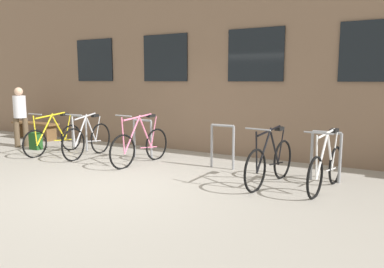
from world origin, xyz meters
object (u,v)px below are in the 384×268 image
at_px(bicycle_pink, 141,145).
at_px(backpack, 36,141).
at_px(bicycle_silver, 88,140).
at_px(person_by_bench, 20,113).
at_px(bicycle_black, 270,162).
at_px(bicycle_yellow, 54,138).
at_px(wooden_bench, 35,127).
at_px(bicycle_white, 326,168).

xyz_separation_m(bicycle_pink, backpack, (-3.38, 0.00, -0.18)).
distance_m(bicycle_silver, person_by_bench, 2.56).
relative_size(bicycle_black, bicycle_yellow, 1.01).
bearing_deg(person_by_bench, bicycle_black, -2.28).
bearing_deg(bicycle_yellow, person_by_bench, 172.10).
relative_size(bicycle_pink, wooden_bench, 1.06).
xyz_separation_m(bicycle_white, person_by_bench, (-7.85, 0.16, 0.54)).
xyz_separation_m(bicycle_black, person_by_bench, (-6.95, 0.28, 0.52)).
bearing_deg(bicycle_yellow, bicycle_black, -0.70).
xyz_separation_m(bicycle_silver, wooden_bench, (-3.28, 1.12, -0.03)).
bearing_deg(wooden_bench, backpack, -37.90).
height_order(bicycle_black, bicycle_silver, bicycle_silver).
bearing_deg(bicycle_silver, bicycle_yellow, -172.63).
bearing_deg(bicycle_yellow, bicycle_silver, 7.37).
height_order(bicycle_yellow, bicycle_silver, bicycle_silver).
height_order(bicycle_silver, person_by_bench, person_by_bench).
distance_m(bicycle_black, wooden_bench, 7.83).
bearing_deg(person_by_bench, bicycle_yellow, -7.90).
distance_m(bicycle_pink, wooden_bench, 4.95).
bearing_deg(bicycle_pink, wooden_bench, 166.86).
height_order(bicycle_black, backpack, bicycle_black).
bearing_deg(person_by_bench, wooden_bench, 126.62).
bearing_deg(backpack, bicycle_white, -3.70).
xyz_separation_m(bicycle_yellow, wooden_bench, (-2.28, 1.25, -0.00)).
relative_size(bicycle_silver, wooden_bench, 1.02).
xyz_separation_m(bicycle_black, backpack, (-6.28, 0.19, -0.17)).
bearing_deg(backpack, bicycle_yellow, -11.52).
bearing_deg(backpack, person_by_bench, 169.57).
relative_size(bicycle_black, bicycle_white, 1.05).
height_order(bicycle_pink, bicycle_white, bicycle_pink).
distance_m(bicycle_black, bicycle_white, 0.91).
xyz_separation_m(person_by_bench, backpack, (0.67, -0.09, -0.69)).
distance_m(bicycle_pink, backpack, 3.38).
bearing_deg(bicycle_pink, bicycle_silver, 179.74).
distance_m(bicycle_pink, person_by_bench, 4.08).
relative_size(bicycle_yellow, person_by_bench, 1.11).
distance_m(bicycle_black, backpack, 6.28).
bearing_deg(wooden_bench, bicycle_silver, -18.85).
height_order(bicycle_white, person_by_bench, person_by_bench).
xyz_separation_m(bicycle_black, wooden_bench, (-7.72, 1.31, -0.02)).
bearing_deg(person_by_bench, backpack, -7.30).
relative_size(bicycle_black, bicycle_pink, 0.99).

